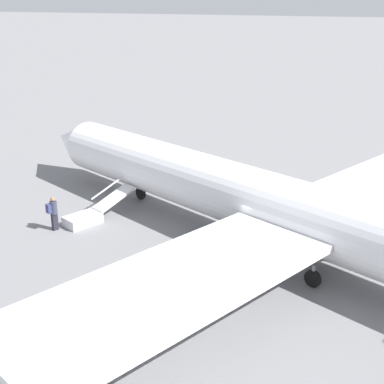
# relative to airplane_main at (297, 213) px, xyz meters

# --- Properties ---
(ground_plane) EXTENTS (600.00, 600.00, 0.00)m
(ground_plane) POSITION_rel_airplane_main_xyz_m (1.00, -0.39, -2.25)
(ground_plane) COLOR slate
(airplane_main) EXTENTS (34.67, 27.21, 7.55)m
(airplane_main) POSITION_rel_airplane_main_xyz_m (0.00, 0.00, 0.00)
(airplane_main) COLOR white
(airplane_main) RESTS_ON ground
(boarding_stairs) EXTENTS (2.39, 4.11, 1.82)m
(boarding_stairs) POSITION_rel_airplane_main_xyz_m (10.61, 0.12, -1.86)
(boarding_stairs) COLOR silver
(boarding_stairs) RESTS_ON ground
(passenger) EXTENTS (0.44, 0.57, 1.74)m
(passenger) POSITION_rel_airplane_main_xyz_m (11.62, 1.68, -1.25)
(passenger) COLOR #23232D
(passenger) RESTS_ON ground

